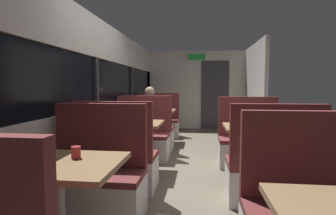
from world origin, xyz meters
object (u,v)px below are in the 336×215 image
(dining_table_far_window, at_px, (155,114))
(coffee_cup_primary, at_px, (124,120))
(dining_table_near_window, at_px, (57,176))
(bench_near_window_facing_entry, at_px, (96,183))
(bench_mid_window_facing_entry, at_px, (142,140))
(dining_table_mid_window, at_px, (131,129))
(coffee_cup_secondary, at_px, (76,152))
(dining_table_rear_aisle, at_px, (259,134))
(bench_far_window_facing_end, at_px, (149,133))
(bench_rear_aisle_facing_end, at_px, (272,174))
(seated_passenger, at_px, (150,122))
(bench_rear_aisle_facing_entry, at_px, (249,145))
(bench_mid_window_facing_end, at_px, (117,163))
(bench_far_window_facing_entry, at_px, (160,124))

(dining_table_far_window, height_order, coffee_cup_primary, coffee_cup_primary)
(dining_table_near_window, xyz_separation_m, bench_near_window_facing_entry, (0.00, 0.70, -0.31))
(bench_mid_window_facing_entry, xyz_separation_m, dining_table_far_window, (0.00, 1.39, 0.31))
(dining_table_mid_window, distance_m, coffee_cup_primary, 0.20)
(coffee_cup_secondary, bearing_deg, dining_table_rear_aisle, 46.46)
(coffee_cup_primary, bearing_deg, bench_far_window_facing_end, 86.88)
(dining_table_rear_aisle, bearing_deg, bench_rear_aisle_facing_end, -90.00)
(bench_near_window_facing_entry, bearing_deg, seated_passenger, 90.00)
(dining_table_rear_aisle, bearing_deg, coffee_cup_secondary, -133.54)
(bench_near_window_facing_entry, height_order, dining_table_rear_aisle, bench_near_window_facing_entry)
(dining_table_rear_aisle, relative_size, seated_passenger, 0.71)
(dining_table_mid_window, xyz_separation_m, seated_passenger, (0.00, 1.46, -0.10))
(dining_table_rear_aisle, bearing_deg, bench_rear_aisle_facing_entry, 90.00)
(bench_mid_window_facing_end, distance_m, bench_far_window_facing_end, 2.08)
(dining_table_far_window, height_order, bench_rear_aisle_facing_entry, bench_rear_aisle_facing_entry)
(bench_mid_window_facing_entry, bearing_deg, bench_mid_window_facing_end, -90.00)
(bench_far_window_facing_end, relative_size, coffee_cup_primary, 12.22)
(seated_passenger, bearing_deg, bench_rear_aisle_facing_end, -52.79)
(dining_table_mid_window, height_order, bench_mid_window_facing_entry, bench_mid_window_facing_entry)
(bench_near_window_facing_entry, height_order, dining_table_far_window, bench_near_window_facing_entry)
(coffee_cup_primary, relative_size, coffee_cup_secondary, 1.00)
(dining_table_near_window, bearing_deg, dining_table_mid_window, 90.00)
(bench_mid_window_facing_end, height_order, coffee_cup_primary, bench_mid_window_facing_end)
(bench_mid_window_facing_end, xyz_separation_m, bench_far_window_facing_end, (0.00, 2.08, 0.00))
(dining_table_rear_aisle, bearing_deg, dining_table_far_window, 128.08)
(bench_mid_window_facing_entry, distance_m, dining_table_far_window, 1.42)
(coffee_cup_primary, bearing_deg, bench_rear_aisle_facing_entry, 18.24)
(bench_rear_aisle_facing_end, bearing_deg, coffee_cup_primary, 157.32)
(dining_table_far_window, xyz_separation_m, seated_passenger, (0.00, -0.63, -0.10))
(dining_table_mid_window, bearing_deg, bench_far_window_facing_end, 90.00)
(seated_passenger, bearing_deg, coffee_cup_secondary, -88.39)
(coffee_cup_secondary, bearing_deg, bench_rear_aisle_facing_entry, 55.69)
(dining_table_near_window, height_order, bench_mid_window_facing_end, bench_mid_window_facing_end)
(dining_table_far_window, relative_size, seated_passenger, 0.71)
(dining_table_near_window, distance_m, dining_table_mid_window, 2.08)
(bench_near_window_facing_entry, xyz_separation_m, bench_far_window_facing_entry, (0.00, 4.17, 0.00))
(dining_table_mid_window, bearing_deg, dining_table_rear_aisle, -6.38)
(coffee_cup_primary, bearing_deg, bench_rear_aisle_facing_end, -22.68)
(dining_table_mid_window, relative_size, coffee_cup_primary, 10.00)
(dining_table_far_window, relative_size, bench_rear_aisle_facing_end, 0.82)
(bench_far_window_facing_entry, bearing_deg, coffee_cup_secondary, -88.84)
(bench_mid_window_facing_end, bearing_deg, dining_table_far_window, 90.00)
(bench_rear_aisle_facing_entry, bearing_deg, dining_table_near_window, -124.71)
(dining_table_near_window, relative_size, bench_mid_window_facing_end, 0.82)
(dining_table_mid_window, height_order, bench_mid_window_facing_end, bench_mid_window_facing_end)
(bench_far_window_facing_end, relative_size, bench_rear_aisle_facing_end, 1.00)
(dining_table_far_window, relative_size, bench_far_window_facing_entry, 0.82)
(bench_rear_aisle_facing_end, height_order, seated_passenger, seated_passenger)
(dining_table_mid_window, xyz_separation_m, bench_far_window_facing_entry, (0.00, 2.78, -0.31))
(dining_table_mid_window, distance_m, coffee_cup_secondary, 1.99)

